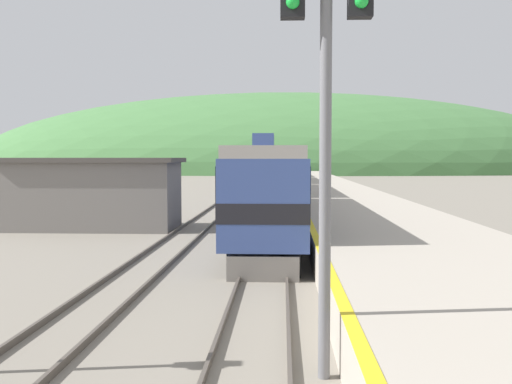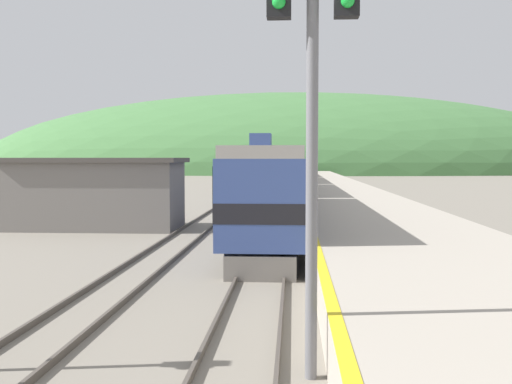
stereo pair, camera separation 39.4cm
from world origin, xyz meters
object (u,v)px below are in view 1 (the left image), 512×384
express_train_lead_car (270,190)px  signal_mast_main (326,63)px  carriage_second (276,176)px  carriage_fifth (280,166)px  carriage_third (278,171)px  carriage_fourth (279,168)px

express_train_lead_car → signal_mast_main: 18.20m
carriage_second → signal_mast_main: bearing=-88.1°
express_train_lead_car → carriage_fifth: 84.61m
signal_mast_main → carriage_third: bearing=91.2°
express_train_lead_car → carriage_second: 21.57m
signal_mast_main → carriage_fifth: bearing=90.7°
express_train_lead_car → carriage_second: bearing=90.0°
carriage_third → signal_mast_main: (1.29, -60.49, 3.04)m
signal_mast_main → carriage_second: bearing=91.9°
carriage_fifth → signal_mast_main: signal_mast_main is taller
signal_mast_main → carriage_fourth: bearing=90.9°
carriage_second → carriage_fourth: bearing=90.0°
carriage_second → carriage_fifth: (0.00, 63.03, 0.00)m
carriage_third → carriage_fourth: bearing=90.0°
express_train_lead_car → carriage_third: bearing=90.0°
express_train_lead_car → carriage_second: express_train_lead_car is taller
carriage_third → express_train_lead_car: bearing=-90.0°
carriage_fourth → signal_mast_main: size_ratio=2.51×
carriage_second → carriage_fifth: same height
carriage_fourth → carriage_fifth: size_ratio=1.00×
express_train_lead_car → carriage_second: (0.00, 21.57, -0.01)m
carriage_fifth → carriage_third: bearing=-90.0°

